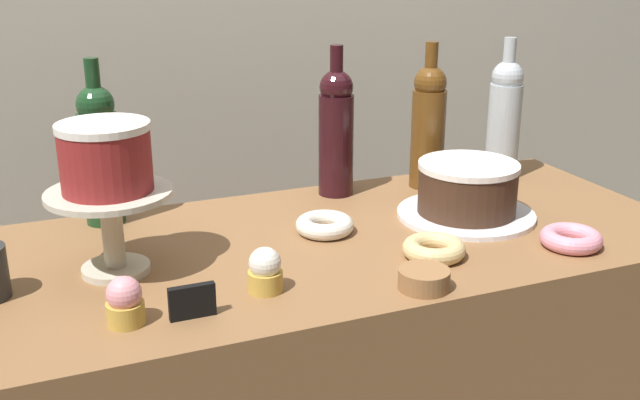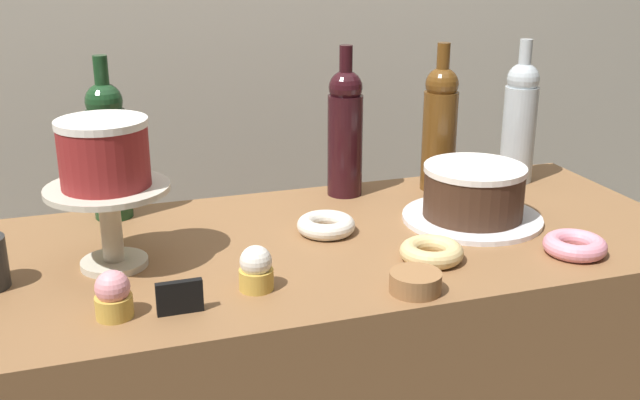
# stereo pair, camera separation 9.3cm
# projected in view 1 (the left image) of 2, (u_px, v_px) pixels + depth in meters

# --- Properties ---
(cake_stand_pedestal) EXTENTS (0.21, 0.21, 0.15)m
(cake_stand_pedestal) POSITION_uv_depth(u_px,v_px,m) (111.00, 218.00, 1.25)
(cake_stand_pedestal) COLOR beige
(cake_stand_pedestal) RESTS_ON display_counter
(white_layer_cake) EXTENTS (0.15, 0.15, 0.11)m
(white_layer_cake) POSITION_uv_depth(u_px,v_px,m) (105.00, 157.00, 1.22)
(white_layer_cake) COLOR maroon
(white_layer_cake) RESTS_ON cake_stand_pedestal
(silver_serving_platter) EXTENTS (0.28, 0.28, 0.01)m
(silver_serving_platter) POSITION_uv_depth(u_px,v_px,m) (466.00, 214.00, 1.54)
(silver_serving_platter) COLOR white
(silver_serving_platter) RESTS_ON display_counter
(chocolate_round_cake) EXTENTS (0.20, 0.20, 0.10)m
(chocolate_round_cake) POSITION_uv_depth(u_px,v_px,m) (467.00, 188.00, 1.52)
(chocolate_round_cake) COLOR #3D2619
(chocolate_round_cake) RESTS_ON silver_serving_platter
(wine_bottle_clear) EXTENTS (0.08, 0.08, 0.33)m
(wine_bottle_clear) POSITION_uv_depth(u_px,v_px,m) (504.00, 117.00, 1.75)
(wine_bottle_clear) COLOR #B2BCC1
(wine_bottle_clear) RESTS_ON display_counter
(wine_bottle_dark_red) EXTENTS (0.08, 0.08, 0.33)m
(wine_bottle_dark_red) POSITION_uv_depth(u_px,v_px,m) (336.00, 130.00, 1.63)
(wine_bottle_dark_red) COLOR black
(wine_bottle_dark_red) RESTS_ON display_counter
(wine_bottle_green) EXTENTS (0.08, 0.08, 0.33)m
(wine_bottle_green) POSITION_uv_depth(u_px,v_px,m) (100.00, 152.00, 1.46)
(wine_bottle_green) COLOR #193D1E
(wine_bottle_green) RESTS_ON display_counter
(wine_bottle_amber) EXTENTS (0.08, 0.08, 0.33)m
(wine_bottle_amber) POSITION_uv_depth(u_px,v_px,m) (428.00, 124.00, 1.68)
(wine_bottle_amber) COLOR #5B3814
(wine_bottle_amber) RESTS_ON display_counter
(cupcake_strawberry) EXTENTS (0.06, 0.06, 0.07)m
(cupcake_strawberry) POSITION_uv_depth(u_px,v_px,m) (125.00, 302.00, 1.10)
(cupcake_strawberry) COLOR gold
(cupcake_strawberry) RESTS_ON display_counter
(cupcake_vanilla) EXTENTS (0.06, 0.06, 0.07)m
(cupcake_vanilla) POSITION_uv_depth(u_px,v_px,m) (265.00, 271.00, 1.20)
(cupcake_vanilla) COLOR gold
(cupcake_vanilla) RESTS_ON display_counter
(donut_glazed) EXTENTS (0.11, 0.11, 0.03)m
(donut_glazed) POSITION_uv_depth(u_px,v_px,m) (434.00, 249.00, 1.34)
(donut_glazed) COLOR #E0C17F
(donut_glazed) RESTS_ON display_counter
(donut_sugar) EXTENTS (0.11, 0.11, 0.03)m
(donut_sugar) POSITION_uv_depth(u_px,v_px,m) (325.00, 225.00, 1.45)
(donut_sugar) COLOR silver
(donut_sugar) RESTS_ON display_counter
(donut_pink) EXTENTS (0.11, 0.11, 0.03)m
(donut_pink) POSITION_uv_depth(u_px,v_px,m) (571.00, 239.00, 1.38)
(donut_pink) COLOR pink
(donut_pink) RESTS_ON display_counter
(cookie_stack) EXTENTS (0.08, 0.08, 0.03)m
(cookie_stack) POSITION_uv_depth(u_px,v_px,m) (424.00, 279.00, 1.22)
(cookie_stack) COLOR olive
(cookie_stack) RESTS_ON display_counter
(price_sign_chalkboard) EXTENTS (0.07, 0.01, 0.05)m
(price_sign_chalkboard) POSITION_uv_depth(u_px,v_px,m) (192.00, 302.00, 1.12)
(price_sign_chalkboard) COLOR black
(price_sign_chalkboard) RESTS_ON display_counter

